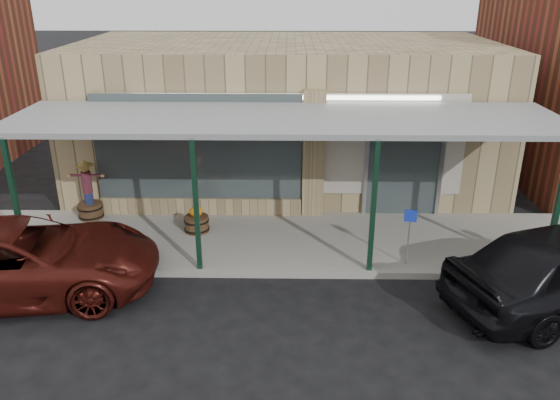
{
  "coord_description": "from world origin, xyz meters",
  "views": [
    {
      "loc": [
        0.08,
        -8.04,
        5.9
      ],
      "look_at": [
        -0.1,
        2.6,
        1.55
      ],
      "focal_mm": 35.0,
      "sensor_mm": 36.0,
      "label": 1
    }
  ],
  "objects_px": {
    "barrel_pumpkin": "(197,222)",
    "car_maroon": "(18,260)",
    "barrel_scarecrow": "(89,199)",
    "handicap_sign": "(409,230)"
  },
  "relations": [
    {
      "from": "barrel_pumpkin",
      "to": "car_maroon",
      "type": "bearing_deg",
      "value": -139.6
    },
    {
      "from": "barrel_scarecrow",
      "to": "handicap_sign",
      "type": "bearing_deg",
      "value": -35.43
    },
    {
      "from": "barrel_scarecrow",
      "to": "handicap_sign",
      "type": "distance_m",
      "value": 7.98
    },
    {
      "from": "barrel_pumpkin",
      "to": "handicap_sign",
      "type": "relative_size",
      "value": 0.59
    },
    {
      "from": "barrel_scarecrow",
      "to": "handicap_sign",
      "type": "relative_size",
      "value": 1.23
    },
    {
      "from": "car_maroon",
      "to": "barrel_pumpkin",
      "type": "bearing_deg",
      "value": -58.36
    },
    {
      "from": "barrel_pumpkin",
      "to": "car_maroon",
      "type": "xyz_separation_m",
      "value": [
        -3.08,
        -2.62,
        0.35
      ]
    },
    {
      "from": "barrel_pumpkin",
      "to": "handicap_sign",
      "type": "xyz_separation_m",
      "value": [
        4.78,
        -1.58,
        0.57
      ]
    },
    {
      "from": "barrel_pumpkin",
      "to": "handicap_sign",
      "type": "distance_m",
      "value": 5.07
    },
    {
      "from": "handicap_sign",
      "to": "car_maroon",
      "type": "distance_m",
      "value": 7.94
    }
  ]
}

